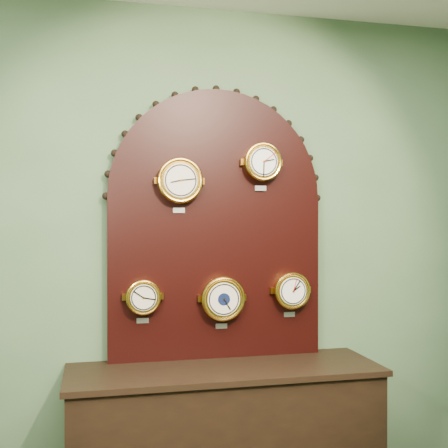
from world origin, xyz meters
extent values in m
plane|color=#4C6B49|center=(0.00, 2.50, 1.40)|extent=(4.00, 0.00, 4.00)
cube|color=black|center=(0.00, 2.23, 0.40)|extent=(1.60, 0.50, 0.80)
cube|color=black|center=(0.00, 2.45, 1.28)|extent=(1.20, 0.06, 0.90)
cylinder|color=black|center=(0.00, 2.45, 1.73)|extent=(1.20, 0.06, 1.20)
cylinder|color=gold|center=(-0.21, 2.39, 1.81)|extent=(0.23, 0.08, 0.23)
torus|color=gold|center=(-0.21, 2.36, 1.81)|extent=(0.25, 0.02, 0.25)
cylinder|color=beige|center=(-0.21, 2.35, 1.81)|extent=(0.18, 0.01, 0.18)
cube|color=silver|center=(-0.21, 2.42, 1.65)|extent=(0.07, 0.01, 0.03)
cylinder|color=gold|center=(0.25, 2.39, 1.92)|extent=(0.20, 0.08, 0.20)
torus|color=gold|center=(0.25, 2.36, 1.92)|extent=(0.22, 0.02, 0.22)
cylinder|color=silver|center=(0.25, 2.35, 1.92)|extent=(0.16, 0.01, 0.16)
cube|color=silver|center=(0.25, 2.42, 1.78)|extent=(0.06, 0.01, 0.03)
cylinder|color=gold|center=(-0.41, 2.39, 1.19)|extent=(0.17, 0.08, 0.17)
torus|color=gold|center=(-0.41, 2.36, 1.19)|extent=(0.19, 0.02, 0.19)
cylinder|color=beige|center=(-0.41, 2.35, 1.19)|extent=(0.14, 0.01, 0.14)
cube|color=silver|center=(-0.41, 2.42, 1.06)|extent=(0.06, 0.01, 0.03)
cylinder|color=gold|center=(0.02, 2.39, 1.17)|extent=(0.23, 0.08, 0.23)
torus|color=gold|center=(0.02, 2.36, 1.17)|extent=(0.25, 0.02, 0.25)
cylinder|color=beige|center=(0.02, 2.35, 1.17)|extent=(0.18, 0.01, 0.18)
cube|color=silver|center=(0.02, 2.42, 1.01)|extent=(0.07, 0.01, 0.03)
cylinder|color=#0C1435|center=(0.02, 2.35, 1.17)|extent=(0.07, 0.00, 0.07)
cylinder|color=gold|center=(0.42, 2.39, 1.20)|extent=(0.19, 0.08, 0.19)
torus|color=gold|center=(0.42, 2.36, 1.20)|extent=(0.21, 0.02, 0.21)
cylinder|color=silver|center=(0.42, 2.35, 1.20)|extent=(0.15, 0.01, 0.15)
cube|color=silver|center=(0.42, 2.42, 1.06)|extent=(0.06, 0.01, 0.03)
camera|label=1|loc=(-0.67, -0.67, 1.61)|focal=45.56mm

